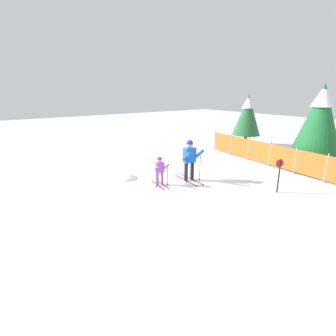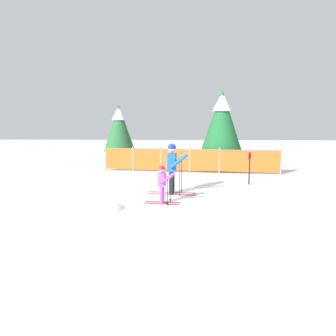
% 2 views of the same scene
% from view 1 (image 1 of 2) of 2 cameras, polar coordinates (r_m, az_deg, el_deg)
% --- Properties ---
extents(ground_plane, '(60.00, 60.00, 0.00)m').
position_cam_1_polar(ground_plane, '(10.87, 3.67, -2.60)').
color(ground_plane, white).
extents(skier_adult, '(1.61, 0.75, 1.68)m').
position_cam_1_polar(skier_adult, '(10.55, 4.78, 2.47)').
color(skier_adult, maroon).
rests_on(skier_adult, ground_plane).
extents(skier_child, '(1.09, 0.54, 1.13)m').
position_cam_1_polar(skier_child, '(10.07, -1.77, -0.18)').
color(skier_child, maroon).
rests_on(skier_child, ground_plane).
extents(safety_fence, '(8.24, 1.01, 1.19)m').
position_cam_1_polar(safety_fence, '(13.59, 21.28, 2.83)').
color(safety_fence, gray).
rests_on(safety_fence, ground_plane).
extents(conifer_far, '(1.78, 1.78, 3.30)m').
position_cam_1_polar(conifer_far, '(18.21, 16.92, 11.10)').
color(conifer_far, '#4C3823').
rests_on(conifer_far, ground_plane).
extents(conifer_near, '(2.09, 2.09, 3.88)m').
position_cam_1_polar(conifer_near, '(13.49, 30.19, 9.43)').
color(conifer_near, '#4C3823').
rests_on(conifer_near, ground_plane).
extents(trail_marker, '(0.17, 0.25, 1.26)m').
position_cam_1_polar(trail_marker, '(10.11, 23.03, -0.74)').
color(trail_marker, black).
rests_on(trail_marker, ground_plane).
extents(snow_mound, '(0.97, 0.82, 0.39)m').
position_cam_1_polar(snow_mound, '(11.21, -9.26, -2.19)').
color(snow_mound, white).
rests_on(snow_mound, ground_plane).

